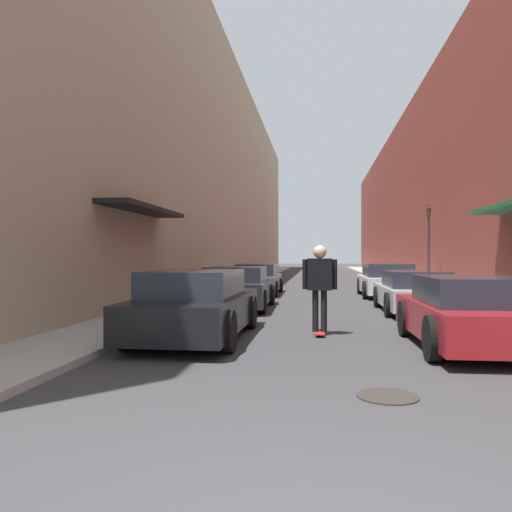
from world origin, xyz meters
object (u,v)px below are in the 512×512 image
at_px(parked_car_left_0, 196,305).
at_px(parked_car_left_2, 257,280).
at_px(parked_car_left_1, 237,288).
at_px(parked_car_right_2, 387,281).
at_px(parked_car_right_1, 414,292).
at_px(skateboarder, 320,280).
at_px(manhole_cover, 387,396).
at_px(parked_car_right_0, 469,313).
at_px(traffic_light, 429,238).

relative_size(parked_car_left_0, parked_car_left_2, 1.06).
bearing_deg(parked_car_left_1, parked_car_right_2, 44.59).
relative_size(parked_car_left_0, parked_car_right_2, 1.09).
height_order(parked_car_right_1, parked_car_right_2, parked_car_right_2).
distance_m(skateboarder, manhole_cover, 4.54).
relative_size(parked_car_right_1, parked_car_right_2, 0.99).
distance_m(parked_car_right_0, parked_car_right_1, 5.54).
bearing_deg(parked_car_right_2, parked_car_right_0, -90.36).
bearing_deg(skateboarder, parked_car_right_0, -24.78).
relative_size(skateboarder, manhole_cover, 2.60).
height_order(parked_car_right_0, manhole_cover, parked_car_right_0).
bearing_deg(parked_car_right_1, parked_car_right_2, 90.50).
distance_m(parked_car_right_0, skateboarder, 2.85).
bearing_deg(parked_car_right_0, traffic_light, 80.75).
distance_m(parked_car_left_0, parked_car_left_2, 11.07).
relative_size(parked_car_right_0, traffic_light, 1.09).
bearing_deg(parked_car_left_2, manhole_cover, -77.32).
relative_size(manhole_cover, traffic_light, 0.19).
height_order(parked_car_left_0, parked_car_left_1, parked_car_left_0).
distance_m(parked_car_left_1, parked_car_left_2, 5.63).
xyz_separation_m(parked_car_left_1, traffic_light, (7.24, 7.73, 1.76)).
bearing_deg(parked_car_left_0, parked_car_left_1, 90.99).
bearing_deg(parked_car_right_2, manhole_cover, -97.52).
bearing_deg(parked_car_right_1, parked_car_right_0, -91.19).
distance_m(parked_car_left_1, parked_car_right_2, 7.15).
height_order(parked_car_right_0, traffic_light, traffic_light).
bearing_deg(manhole_cover, parked_car_left_1, 109.64).
xyz_separation_m(parked_car_left_1, skateboarder, (2.48, -4.72, 0.50)).
xyz_separation_m(parked_car_left_0, parked_car_left_2, (-0.17, 11.07, -0.04)).
height_order(parked_car_left_1, skateboarder, skateboarder).
distance_m(parked_car_left_2, skateboarder, 10.67).
distance_m(parked_car_right_1, parked_car_right_2, 5.38).
bearing_deg(parked_car_left_2, parked_car_right_2, -6.69).
distance_m(parked_car_left_2, parked_car_right_1, 7.93).
xyz_separation_m(parked_car_left_1, manhole_cover, (3.23, -9.06, -0.61)).
relative_size(parked_car_right_2, skateboarder, 2.25).
height_order(parked_car_left_0, parked_car_left_2, parked_car_left_0).
distance_m(parked_car_right_1, traffic_light, 8.55).
bearing_deg(parked_car_right_0, manhole_cover, -119.54).
height_order(parked_car_left_0, traffic_light, traffic_light).
distance_m(parked_car_right_2, manhole_cover, 14.22).
bearing_deg(skateboarder, parked_car_left_1, 117.68).
height_order(parked_car_left_0, skateboarder, skateboarder).
bearing_deg(skateboarder, parked_car_left_2, 103.84).
bearing_deg(parked_car_left_2, traffic_light, 16.07).
height_order(parked_car_right_0, skateboarder, skateboarder).
relative_size(parked_car_right_2, traffic_light, 1.11).
bearing_deg(parked_car_right_1, parked_car_left_2, 131.06).
xyz_separation_m(parked_car_right_2, traffic_light, (2.15, 2.71, 1.76)).
relative_size(parked_car_left_2, parked_car_right_0, 1.06).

